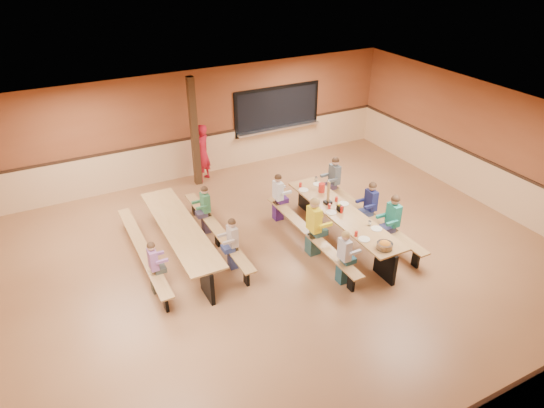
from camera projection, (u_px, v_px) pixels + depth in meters
ground at (279, 265)px, 10.28m from camera, size 12.00×12.00×0.00m
room_envelope at (279, 238)px, 9.94m from camera, size 12.04×10.04×3.02m
kitchen_pass_through at (277, 111)px, 14.42m from camera, size 2.78×0.28×1.38m
structural_post at (194, 133)px, 12.86m from camera, size 0.18×0.18×3.00m
cafeteria_table_main at (342, 221)px, 10.84m from camera, size 1.91×3.70×0.74m
cafeteria_table_second at (180, 235)px, 10.33m from camera, size 1.91×3.70×0.74m
seated_child_white_left at (344, 258)px, 9.51m from camera, size 0.35×0.29×1.18m
seated_adult_yellow at (314, 227)px, 10.34m from camera, size 0.44×0.36×1.35m
seated_child_grey_left at (278, 197)px, 11.63m from camera, size 0.36×0.29×1.19m
seated_child_teal_right at (392, 222)px, 10.56m from camera, size 0.40×0.33×1.28m
seated_child_navy_right at (370, 207)px, 11.17m from camera, size 0.38×0.31×1.24m
seated_child_char_right at (334, 181)px, 12.32m from camera, size 0.40×0.32×1.26m
seated_child_purple_sec at (154, 268)px, 9.27m from camera, size 0.33×0.27×1.13m
seated_child_green_sec at (206, 210)px, 11.13m from camera, size 0.35×0.29×1.17m
seated_child_tan_sec at (233, 244)px, 9.94m from camera, size 0.35×0.28×1.16m
standing_woman at (202, 153)px, 13.39m from camera, size 0.71×0.66×1.64m
punch_pitcher at (322, 188)px, 11.52m from camera, size 0.16×0.16×0.22m
chip_bowl at (385, 245)px, 9.48m from camera, size 0.32×0.32×0.15m
napkin_dispenser at (340, 208)px, 10.76m from camera, size 0.10×0.14×0.13m
condiment_mustard at (339, 207)px, 10.76m from camera, size 0.06×0.06×0.17m
condiment_ketchup at (342, 210)px, 10.67m from camera, size 0.06×0.06×0.17m
table_paddle at (328, 198)px, 11.01m from camera, size 0.16×0.16×0.56m
place_settings at (343, 210)px, 10.71m from camera, size 0.65×3.30×0.11m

